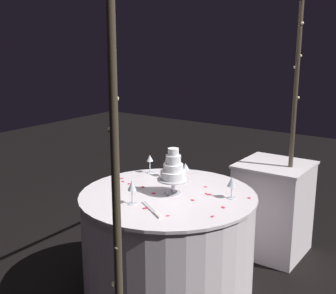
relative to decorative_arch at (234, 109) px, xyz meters
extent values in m
cylinder|color=#473D2D|center=(-1.06, 0.00, -0.36)|extent=(0.04, 0.04, 2.12)
cylinder|color=#473D2D|center=(1.06, 0.00, -0.36)|extent=(0.04, 0.04, 2.12)
sphere|color=#F9EAB2|center=(-1.08, 0.02, -0.05)|extent=(0.02, 0.02, 0.02)
sphere|color=#F9EAB2|center=(-1.06, 0.02, 0.52)|extent=(0.02, 0.02, 0.02)
sphere|color=#F9EAB2|center=(1.07, -0.02, 0.05)|extent=(0.02, 0.02, 0.02)
sphere|color=#F9EAB2|center=(-1.06, -0.01, -1.18)|extent=(0.02, 0.02, 0.02)
sphere|color=#F9EAB2|center=(1.07, -0.02, -0.64)|extent=(0.02, 0.02, 0.02)
sphere|color=#F9EAB2|center=(-1.06, -0.01, -1.16)|extent=(0.02, 0.02, 0.02)
sphere|color=#F9EAB2|center=(-1.06, 0.00, 0.36)|extent=(0.02, 0.02, 0.02)
sphere|color=#F9EAB2|center=(-1.07, 0.01, 0.28)|extent=(0.02, 0.02, 0.02)
sphere|color=#F9EAB2|center=(1.07, 0.00, -0.46)|extent=(0.02, 0.02, 0.02)
sphere|color=#F9EAB2|center=(-1.05, -0.02, 0.19)|extent=(0.02, 0.02, 0.02)
sphere|color=#F9EAB2|center=(1.04, 0.00, 0.18)|extent=(0.02, 0.02, 0.02)
cylinder|color=white|center=(0.00, -0.48, -1.04)|extent=(1.20, 1.20, 0.76)
cylinder|color=white|center=(0.00, -0.48, -0.64)|extent=(1.22, 1.22, 0.02)
cube|color=white|center=(-1.08, -0.14, -1.03)|extent=(0.55, 0.55, 0.78)
cube|color=white|center=(-1.08, -0.14, -0.62)|extent=(0.57, 0.57, 0.02)
cylinder|color=silver|center=(-0.02, -0.45, -0.63)|extent=(0.11, 0.11, 0.01)
cylinder|color=silver|center=(-0.02, -0.45, -0.58)|extent=(0.02, 0.02, 0.09)
cylinder|color=silver|center=(-0.02, -0.45, -0.53)|extent=(0.22, 0.22, 0.01)
cylinder|color=white|center=(-0.02, -0.45, -0.50)|extent=(0.18, 0.18, 0.06)
cylinder|color=white|center=(-0.02, -0.45, -0.44)|extent=(0.14, 0.14, 0.05)
cylinder|color=white|center=(-0.02, -0.45, -0.39)|extent=(0.10, 0.10, 0.06)
cylinder|color=white|center=(-0.02, -0.45, -0.33)|extent=(0.07, 0.07, 0.05)
cylinder|color=silver|center=(0.29, -0.56, -0.63)|extent=(0.06, 0.06, 0.00)
cylinder|color=silver|center=(0.29, -0.56, -0.59)|extent=(0.01, 0.01, 0.09)
cone|color=silver|center=(0.29, -0.56, -0.51)|extent=(0.06, 0.06, 0.07)
cylinder|color=silver|center=(-0.31, -0.54, -0.63)|extent=(0.06, 0.06, 0.00)
cylinder|color=silver|center=(-0.31, -0.54, -0.59)|extent=(0.01, 0.01, 0.08)
cone|color=silver|center=(-0.31, -0.54, -0.52)|extent=(0.06, 0.06, 0.05)
cylinder|color=silver|center=(-0.18, -0.08, -0.63)|extent=(0.06, 0.06, 0.00)
cylinder|color=silver|center=(-0.18, -0.08, -0.59)|extent=(0.01, 0.01, 0.08)
cone|color=silver|center=(-0.18, -0.08, -0.52)|extent=(0.07, 0.07, 0.06)
cylinder|color=silver|center=(-0.32, -0.71, -0.63)|extent=(0.06, 0.06, 0.00)
cylinder|color=silver|center=(-0.32, -0.71, -0.58)|extent=(0.01, 0.01, 0.10)
cone|color=silver|center=(-0.32, -0.71, -0.50)|extent=(0.06, 0.06, 0.07)
cylinder|color=silver|center=(-0.32, -0.88, -0.63)|extent=(0.06, 0.06, 0.00)
cylinder|color=silver|center=(-0.32, -0.88, -0.58)|extent=(0.01, 0.01, 0.09)
cone|color=silver|center=(-0.32, -0.88, -0.51)|extent=(0.05, 0.05, 0.05)
cube|color=silver|center=(0.28, -0.43, -0.63)|extent=(0.14, 0.20, 0.01)
cube|color=white|center=(0.35, -0.31, -0.63)|extent=(0.06, 0.09, 0.01)
ellipsoid|color=#E02D47|center=(0.17, -0.03, -0.63)|extent=(0.03, 0.02, 0.00)
ellipsoid|color=#E02D47|center=(-0.08, -0.96, -0.63)|extent=(0.03, 0.03, 0.00)
ellipsoid|color=#E02D47|center=(-0.01, -0.71, -0.63)|extent=(0.05, 0.04, 0.00)
ellipsoid|color=#E02D47|center=(-0.19, -0.64, -0.63)|extent=(0.03, 0.03, 0.00)
ellipsoid|color=#E02D47|center=(-0.24, 0.01, -0.63)|extent=(0.04, 0.04, 0.00)
ellipsoid|color=#E02D47|center=(0.32, -0.26, -0.63)|extent=(0.03, 0.03, 0.00)
ellipsoid|color=#E02D47|center=(-0.01, -0.84, -0.63)|extent=(0.03, 0.03, 0.00)
ellipsoid|color=#E02D47|center=(0.05, -0.56, -0.63)|extent=(0.03, 0.04, 0.00)
ellipsoid|color=#E02D47|center=(-0.15, -0.24, -0.63)|extent=(0.04, 0.05, 0.00)
ellipsoid|color=#E02D47|center=(0.01, -0.05, -0.63)|extent=(0.04, 0.04, 0.00)
ellipsoid|color=#E02D47|center=(0.30, -0.44, -0.63)|extent=(0.05, 0.04, 0.00)
ellipsoid|color=#E02D47|center=(-0.24, -0.73, -0.63)|extent=(0.03, 0.04, 0.00)
ellipsoid|color=#E02D47|center=(-0.02, -0.91, -0.63)|extent=(0.03, 0.04, 0.00)
ellipsoid|color=#E02D47|center=(-0.27, -0.34, -0.63)|extent=(0.02, 0.03, 0.00)
ellipsoid|color=#E02D47|center=(0.30, -0.40, -0.63)|extent=(0.04, 0.05, 0.00)
ellipsoid|color=#E02D47|center=(0.01, -0.28, -0.63)|extent=(0.03, 0.04, 0.00)
ellipsoid|color=#E02D47|center=(-0.15, -0.26, -0.63)|extent=(0.03, 0.03, 0.00)
camera|label=1|loc=(2.36, 1.17, 0.41)|focal=47.34mm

